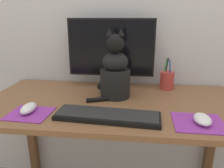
{
  "coord_description": "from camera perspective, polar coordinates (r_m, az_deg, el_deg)",
  "views": [
    {
      "loc": [
        0.11,
        -1.02,
        1.17
      ],
      "look_at": [
        0.0,
        -0.06,
        0.86
      ],
      "focal_mm": 35.0,
      "sensor_mm": 36.0,
      "label": 1
    }
  ],
  "objects": [
    {
      "name": "wall_back",
      "position": [
        1.38,
        1.88,
        20.94
      ],
      "size": [
        7.0,
        0.04,
        2.5
      ],
      "color": "silver",
      "rests_on": "ground_plane"
    },
    {
      "name": "desk",
      "position": [
        1.16,
        0.12,
        -9.53
      ],
      "size": [
        1.31,
        0.64,
        0.75
      ],
      "color": "brown",
      "rests_on": "ground_plane"
    },
    {
      "name": "monitor",
      "position": [
        1.27,
        -0.25,
        8.49
      ],
      "size": [
        0.5,
        0.17,
        0.4
      ],
      "color": "black",
      "rests_on": "desk"
    },
    {
      "name": "keyboard",
      "position": [
        0.93,
        -1.04,
        -8.24
      ],
      "size": [
        0.45,
        0.16,
        0.02
      ],
      "rotation": [
        0.0,
        0.0,
        -0.07
      ],
      "color": "black",
      "rests_on": "desk"
    },
    {
      "name": "mousepad_left",
      "position": [
        1.04,
        -20.69,
        -7.25
      ],
      "size": [
        0.19,
        0.17,
        0.0
      ],
      "rotation": [
        0.0,
        0.0,
        -0.05
      ],
      "color": "purple",
      "rests_on": "desk"
    },
    {
      "name": "mousepad_right",
      "position": [
        0.96,
        21.67,
        -9.41
      ],
      "size": [
        0.21,
        0.18,
        0.0
      ],
      "rotation": [
        0.0,
        0.0,
        -0.02
      ],
      "color": "purple",
      "rests_on": "desk"
    },
    {
      "name": "computer_mouse_left",
      "position": [
        1.04,
        -20.97,
        -5.92
      ],
      "size": [
        0.06,
        0.11,
        0.04
      ],
      "color": "white",
      "rests_on": "mousepad_left"
    },
    {
      "name": "computer_mouse_right",
      "position": [
        0.95,
        22.55,
        -8.48
      ],
      "size": [
        0.07,
        0.1,
        0.03
      ],
      "color": "white",
      "rests_on": "mousepad_right"
    },
    {
      "name": "cat",
      "position": [
        1.14,
        0.8,
        2.99
      ],
      "size": [
        0.22,
        0.19,
        0.36
      ],
      "rotation": [
        0.0,
        0.0,
        0.01
      ],
      "color": "black",
      "rests_on": "desk"
    },
    {
      "name": "pen_cup",
      "position": [
        1.32,
        14.15,
        0.97
      ],
      "size": [
        0.08,
        0.08,
        0.18
      ],
      "color": "#B23833",
      "rests_on": "desk"
    }
  ]
}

